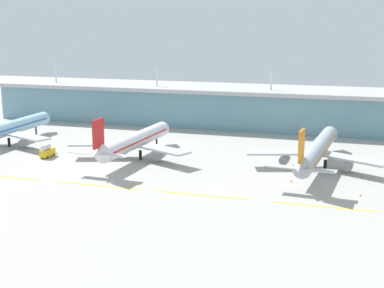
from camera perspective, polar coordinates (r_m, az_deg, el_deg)
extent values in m
plane|color=#A8A59E|center=(162.41, 2.62, -4.98)|extent=(600.00, 600.00, 0.00)
cube|color=#6693A8|center=(261.22, 8.39, 3.51)|extent=(280.00, 28.00, 17.07)
cube|color=#B2B2B7|center=(259.94, 8.45, 5.56)|extent=(288.00, 34.00, 1.80)
cylinder|color=silver|center=(292.41, -14.11, 7.14)|extent=(0.90, 0.90, 9.00)
cylinder|color=silver|center=(268.02, -3.70, 7.04)|extent=(0.90, 0.90, 9.00)
cylinder|color=silver|center=(253.84, 8.30, 6.63)|extent=(0.90, 0.90, 9.00)
cylinder|color=#9ED1EA|center=(235.54, -18.96, 1.48)|extent=(5.95, 57.75, 5.80)
cone|color=#9ED1EA|center=(260.76, -15.04, 2.74)|extent=(5.52, 4.01, 5.51)
cube|color=#B7BABF|center=(225.44, -17.11, 0.80)|extent=(24.81, 15.24, 0.70)
cylinder|color=gray|center=(227.83, -17.11, 0.20)|extent=(3.21, 4.51, 3.20)
cylinder|color=black|center=(253.92, -16.07, 1.35)|extent=(0.70, 0.70, 3.60)
cylinder|color=black|center=(232.21, -18.67, 0.17)|extent=(1.10, 1.10, 3.60)
cube|color=#2D5BB7|center=(235.47, -18.97, 1.58)|extent=(5.98, 51.97, 0.60)
cylinder|color=white|center=(202.41, -5.92, 0.38)|extent=(8.84, 50.27, 5.80)
cone|color=white|center=(226.43, -2.90, 1.73)|extent=(5.74, 4.33, 5.51)
cone|color=white|center=(178.13, -9.91, -1.01)|extent=(5.32, 6.92, 5.72)
cube|color=red|center=(177.60, -9.83, 1.08)|extent=(1.09, 6.43, 9.50)
cube|color=white|center=(181.38, -11.33, -0.89)|extent=(10.18, 3.80, 0.36)
cube|color=white|center=(175.94, -8.28, -1.19)|extent=(10.18, 3.80, 0.36)
cube|color=#B7BABF|center=(204.45, -9.48, 0.03)|extent=(24.92, 14.07, 0.70)
cylinder|color=gray|center=(205.69, -8.96, -0.68)|extent=(3.47, 4.69, 3.20)
cube|color=#B7BABF|center=(193.80, -3.31, -0.51)|extent=(24.59, 16.47, 0.70)
cylinder|color=gray|center=(196.20, -3.45, -1.19)|extent=(3.47, 4.69, 3.20)
cylinder|color=black|center=(219.97, -3.73, 0.15)|extent=(0.70, 0.70, 3.60)
cylinder|color=black|center=(202.26, -7.08, -1.02)|extent=(1.10, 1.10, 3.60)
cylinder|color=black|center=(199.45, -5.45, -1.17)|extent=(1.10, 1.10, 3.60)
cube|color=red|center=(202.33, -5.92, 0.49)|extent=(8.57, 45.29, 0.60)
cylinder|color=#ADB2BC|center=(192.34, 13.08, -0.52)|extent=(10.91, 58.91, 5.80)
cone|color=#ADB2BC|center=(222.70, 14.36, 1.17)|extent=(5.84, 4.47, 5.51)
cone|color=#ADB2BC|center=(161.08, 11.26, -2.51)|extent=(5.49, 7.03, 5.72)
cube|color=orange|center=(160.52, 11.43, -0.19)|extent=(1.26, 6.44, 9.50)
cube|color=#ADB2BC|center=(162.64, 9.39, -2.36)|extent=(10.24, 4.06, 0.36)
cube|color=#ADB2BC|center=(160.74, 13.22, -2.70)|extent=(10.24, 4.06, 0.36)
cube|color=#B7BABF|center=(190.52, 9.28, -0.88)|extent=(24.94, 13.51, 0.70)
cylinder|color=gray|center=(192.30, 9.70, -1.63)|extent=(3.58, 4.76, 3.20)
cube|color=#B7BABF|center=(186.97, 16.47, -1.49)|extent=(24.47, 16.96, 0.70)
cylinder|color=gray|center=(189.13, 16.10, -2.19)|extent=(3.58, 4.76, 3.20)
cylinder|color=black|center=(214.61, 13.95, -0.51)|extent=(0.70, 0.70, 3.60)
cylinder|color=black|center=(191.04, 11.92, -2.00)|extent=(1.10, 1.10, 3.60)
cylinder|color=black|center=(190.10, 13.81, -2.17)|extent=(1.10, 1.10, 3.60)
cube|color=orange|center=(192.25, 13.08, -0.40)|extent=(10.44, 53.08, 0.60)
cube|color=yellow|center=(187.88, -19.31, -3.25)|extent=(28.00, 0.70, 0.04)
cube|color=yellow|center=(170.41, -10.00, -4.31)|extent=(28.00, 0.70, 0.04)
cube|color=yellow|center=(158.41, 1.10, -5.41)|extent=(28.00, 0.70, 0.04)
cube|color=yellow|center=(153.16, 13.50, -6.40)|extent=(28.00, 0.70, 0.04)
cube|color=gold|center=(209.95, -14.94, -0.87)|extent=(2.71, 7.24, 2.60)
cylinder|color=silver|center=(208.81, -15.08, -0.33)|extent=(2.06, 4.03, 2.00)
cylinder|color=black|center=(212.94, -14.84, -1.04)|extent=(0.36, 0.91, 0.90)
cylinder|color=black|center=(211.76, -14.30, -1.08)|extent=(0.36, 0.91, 0.90)
cylinder|color=black|center=(208.76, -15.55, -1.34)|extent=(0.36, 0.91, 0.90)
cylinder|color=black|center=(207.56, -14.99, -1.39)|extent=(0.36, 0.91, 0.90)
cone|color=orange|center=(174.28, 10.36, -3.83)|extent=(0.56, 0.56, 0.70)
cone|color=orange|center=(164.92, 17.28, -5.14)|extent=(0.56, 0.56, 0.70)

